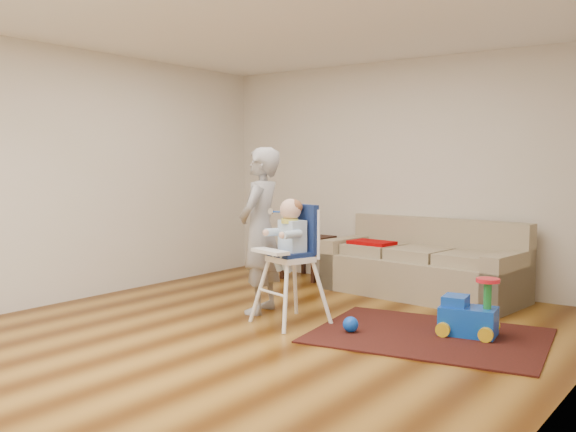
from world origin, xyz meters
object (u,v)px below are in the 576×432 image
Objects in this scene: side_table at (308,257)px; ride_on_toy at (469,306)px; sofa at (421,258)px; toy_ball at (351,324)px; adult at (260,231)px; high_chair at (291,263)px.

side_table reaches higher than ride_on_toy.
sofa is 16.76× the size of toy_ball.
sofa is 1.40× the size of adult.
toy_ball is (0.19, -1.84, -0.34)m from sofa.
sofa is 1.96m from adult.
high_chair reaches higher than toy_ball.
ride_on_toy is at bearing 84.36° from adult.
adult is (-0.50, 0.18, 0.26)m from high_chair.
high_chair reaches higher than side_table.
side_table is at bearing 138.20° from high_chair.
side_table is 1.07× the size of ride_on_toy.
sofa is at bearing 95.76° from toy_ball.
side_table is 2.38m from high_chair.
toy_ball is at bearing -157.60° from ride_on_toy.
high_chair is at bearing -169.48° from ride_on_toy.
side_table is (-1.65, 0.19, -0.15)m from sofa.
toy_ball is at bearing -77.88° from sofa.
side_table is 0.33× the size of adult.
adult is (-0.96, -1.66, 0.39)m from sofa.
side_table is at bearing -174.76° from adult.
sofa reaches higher than side_table.
ride_on_toy is at bearing -45.43° from sofa.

